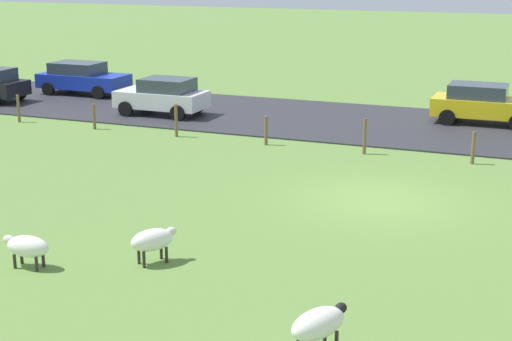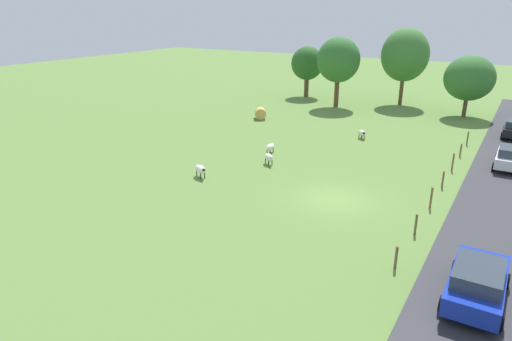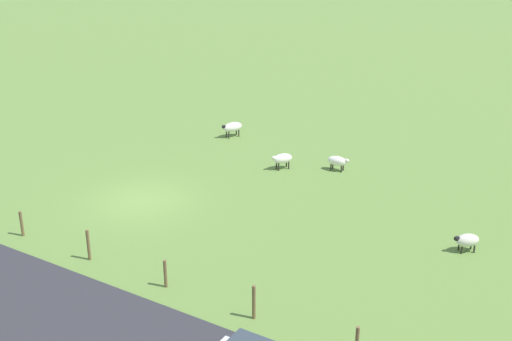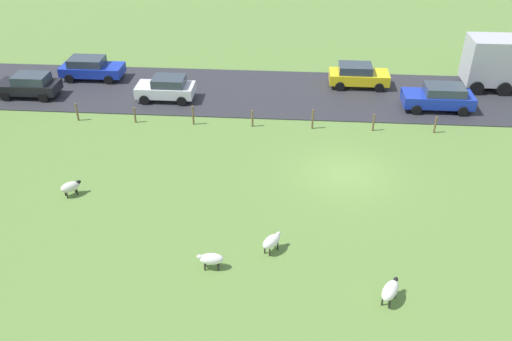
# 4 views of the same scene
# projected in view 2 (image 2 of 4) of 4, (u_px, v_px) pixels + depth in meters

# --- Properties ---
(ground_plane) EXTENTS (160.00, 160.00, 0.00)m
(ground_plane) POSITION_uv_depth(u_px,v_px,m) (334.00, 200.00, 26.75)
(ground_plane) COLOR olive
(sheep_0) EXTENTS (1.10, 0.98, 0.80)m
(sheep_0) POSITION_uv_depth(u_px,v_px,m) (269.00, 157.00, 32.60)
(sheep_0) COLOR white
(sheep_0) RESTS_ON ground_plane
(sheep_1) EXTENTS (0.55, 1.13, 0.74)m
(sheep_1) POSITION_uv_depth(u_px,v_px,m) (270.00, 147.00, 35.18)
(sheep_1) COLOR white
(sheep_1) RESTS_ON ground_plane
(sheep_2) EXTENTS (1.00, 1.04, 0.75)m
(sheep_2) POSITION_uv_depth(u_px,v_px,m) (362.00, 133.00, 39.09)
(sheep_2) COLOR silver
(sheep_2) RESTS_ON ground_plane
(sheep_3) EXTENTS (1.27, 1.00, 0.83)m
(sheep_3) POSITION_uv_depth(u_px,v_px,m) (200.00, 169.00, 30.10)
(sheep_3) COLOR white
(sheep_3) RESTS_ON ground_plane
(hay_bale_0) EXTENTS (1.64, 1.70, 1.12)m
(hay_bale_0) POSITION_uv_depth(u_px,v_px,m) (260.00, 113.00, 46.07)
(hay_bale_0) COLOR tan
(hay_bale_0) RESTS_ON ground_plane
(tree_0) EXTENTS (3.98, 3.98, 6.21)m
(tree_0) POSITION_uv_depth(u_px,v_px,m) (307.00, 64.00, 56.53)
(tree_0) COLOR brown
(tree_0) RESTS_ON ground_plane
(tree_1) EXTENTS (5.28, 5.28, 8.63)m
(tree_1) POSITION_uv_depth(u_px,v_px,m) (405.00, 55.00, 51.07)
(tree_1) COLOR brown
(tree_1) RESTS_ON ground_plane
(tree_2) EXTENTS (4.74, 4.74, 7.72)m
(tree_2) POSITION_uv_depth(u_px,v_px,m) (338.00, 60.00, 50.13)
(tree_2) COLOR brown
(tree_2) RESTS_ON ground_plane
(tree_3) EXTENTS (4.92, 4.92, 6.23)m
(tree_3) POSITION_uv_depth(u_px,v_px,m) (469.00, 78.00, 45.78)
(tree_3) COLOR brown
(tree_3) RESTS_ON ground_plane
(fence_post_0) EXTENTS (0.12, 0.12, 1.06)m
(fence_post_0) POSITION_uv_depth(u_px,v_px,m) (396.00, 257.00, 19.55)
(fence_post_0) COLOR brown
(fence_post_0) RESTS_ON ground_plane
(fence_post_1) EXTENTS (0.12, 0.12, 1.09)m
(fence_post_1) POSITION_uv_depth(u_px,v_px,m) (416.00, 224.00, 22.49)
(fence_post_1) COLOR brown
(fence_post_1) RESTS_ON ground_plane
(fence_post_2) EXTENTS (0.12, 0.12, 1.26)m
(fence_post_2) POSITION_uv_depth(u_px,v_px,m) (431.00, 198.00, 25.42)
(fence_post_2) COLOR brown
(fence_post_2) RESTS_ON ground_plane
(fence_post_3) EXTENTS (0.12, 0.12, 1.08)m
(fence_post_3) POSITION_uv_depth(u_px,v_px,m) (443.00, 179.00, 28.40)
(fence_post_3) COLOR brown
(fence_post_3) RESTS_ON ground_plane
(fence_post_4) EXTENTS (0.12, 0.12, 1.25)m
(fence_post_4) POSITION_uv_depth(u_px,v_px,m) (453.00, 162.00, 31.32)
(fence_post_4) COLOR brown
(fence_post_4) RESTS_ON ground_plane
(fence_post_5) EXTENTS (0.12, 0.12, 1.02)m
(fence_post_5) POSITION_uv_depth(u_px,v_px,m) (461.00, 150.00, 34.30)
(fence_post_5) COLOR brown
(fence_post_5) RESTS_ON ground_plane
(fence_post_6) EXTENTS (0.12, 0.12, 1.15)m
(fence_post_6) POSITION_uv_depth(u_px,v_px,m) (468.00, 138.00, 37.23)
(fence_post_6) COLOR brown
(fence_post_6) RESTS_ON ground_plane
(car_0) EXTENTS (2.14, 4.46, 1.62)m
(car_0) POSITION_uv_depth(u_px,v_px,m) (478.00, 282.00, 17.17)
(car_0) COLOR #1933B2
(car_0) RESTS_ON road_strip
(car_4) EXTENTS (2.07, 3.83, 1.58)m
(car_4) POSITION_uv_depth(u_px,v_px,m) (511.00, 157.00, 31.50)
(car_4) COLOR silver
(car_4) RESTS_ON road_strip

